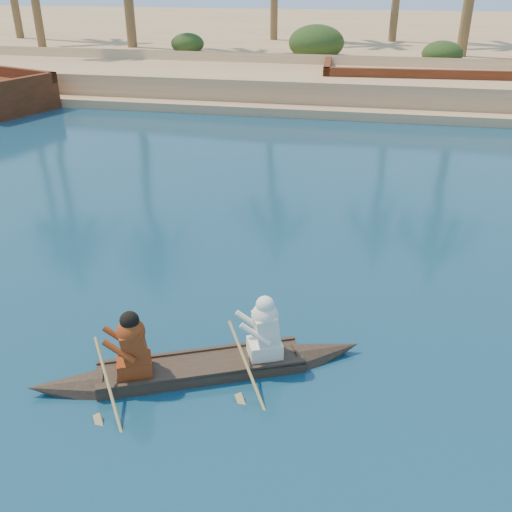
# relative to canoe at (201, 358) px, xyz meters

# --- Properties ---
(sandy_embankment) EXTENTS (150.00, 51.00, 1.50)m
(sandy_embankment) POSITION_rel_canoe_xyz_m (1.89, 41.87, 0.26)
(sandy_embankment) COLOR tan
(sandy_embankment) RESTS_ON ground
(shrub_cluster) EXTENTS (100.00, 6.00, 2.40)m
(shrub_cluster) POSITION_rel_canoe_xyz_m (1.89, 26.48, 0.93)
(shrub_cluster) COLOR #183412
(shrub_cluster) RESTS_ON ground
(canoe) EXTENTS (4.96, 2.70, 1.41)m
(canoe) POSITION_rel_canoe_xyz_m (0.00, 0.00, 0.00)
(canoe) COLOR #3F3122
(canoe) RESTS_ON ground
(barge_mid) EXTENTS (12.08, 4.68, 1.98)m
(barge_mid) POSITION_rel_canoe_xyz_m (5.66, 21.98, 0.42)
(barge_mid) COLOR maroon
(barge_mid) RESTS_ON ground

